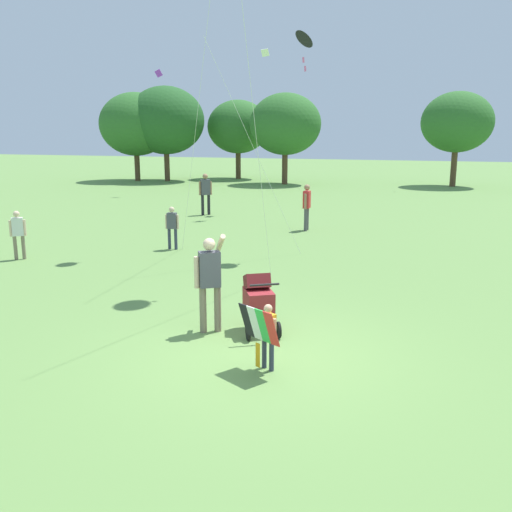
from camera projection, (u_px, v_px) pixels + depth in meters
name	position (u px, v px, depth m)	size (l,w,h in m)	color
ground_plane	(261.00, 354.00, 8.73)	(120.00, 120.00, 0.00)	#668E47
treeline_distant	(262.00, 124.00, 36.53)	(40.77, 7.86, 6.31)	brown
child_with_butterfly_kite	(266.00, 330.00, 8.01)	(0.67, 0.51, 0.99)	#33384C
person_adult_flyer	(210.00, 276.00, 9.48)	(0.51, 0.65, 1.72)	#7F705B
stroller	(258.00, 297.00, 9.60)	(0.85, 1.09, 1.03)	black
kite_green_novelty	(303.00, 42.00, 14.57)	(2.28, 2.53, 5.94)	black
person_red_shirt	(18.00, 231.00, 14.96)	(0.35, 0.31, 1.32)	#7F705B
person_sitting_far	(172.00, 224.00, 16.23)	(0.40, 0.21, 1.25)	#33384C
person_couple_left	(307.00, 204.00, 19.29)	(0.22, 0.51, 1.59)	#4C4C51
person_kid_running	(205.00, 191.00, 22.87)	(0.45, 0.40, 1.68)	#232328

